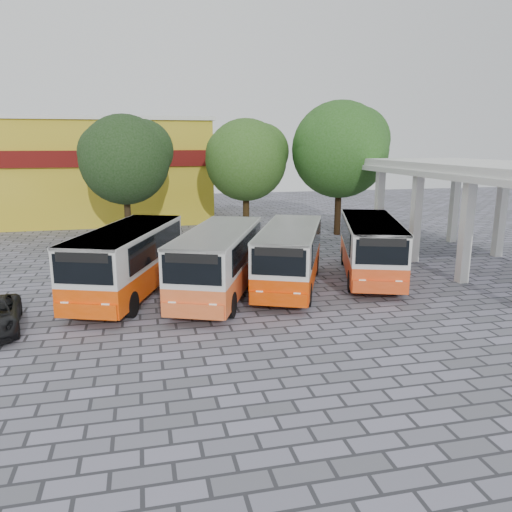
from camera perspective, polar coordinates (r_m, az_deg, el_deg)
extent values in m
plane|color=#585962|center=(20.19, 6.88, -5.75)|extent=(90.00, 90.00, 0.00)
cube|color=silver|center=(32.16, 13.90, 5.54)|extent=(0.45, 0.45, 5.00)
cube|color=silver|center=(34.87, 21.73, 5.55)|extent=(0.45, 0.45, 5.00)
cube|color=silver|center=(27.87, 25.25, 9.19)|extent=(6.60, 15.60, 0.40)
cube|color=silver|center=(27.89, 25.18, 8.47)|extent=(6.80, 15.80, 0.30)
cube|color=gold|center=(44.24, -18.93, 9.11)|extent=(20.00, 10.00, 8.00)
cube|color=#590C0A|center=(39.12, -19.78, 10.39)|extent=(20.00, 0.20, 1.20)
cube|color=silver|center=(44.20, -19.34, 14.47)|extent=(20.40, 10.40, 0.30)
cube|color=#F04603|center=(21.88, -14.33, -2.12)|extent=(5.03, 8.32, 1.05)
cube|color=silver|center=(21.60, -14.52, 1.10)|extent=(5.03, 8.32, 1.47)
cube|color=silver|center=(21.48, -14.62, 2.86)|extent=(5.08, 8.34, 0.12)
cube|color=black|center=(21.67, -17.74, 0.97)|extent=(2.35, 6.19, 1.05)
cube|color=black|center=(21.59, -11.29, 1.31)|extent=(2.35, 6.19, 1.05)
cube|color=black|center=(17.68, -14.78, -1.45)|extent=(2.03, 0.80, 1.05)
cube|color=black|center=(17.59, -14.86, -0.13)|extent=(1.80, 0.72, 0.34)
cylinder|color=black|center=(19.57, -17.56, -5.36)|extent=(0.28, 1.00, 1.00)
cylinder|color=black|center=(19.50, -11.22, -5.05)|extent=(0.28, 1.00, 1.00)
cylinder|color=black|center=(24.55, -16.69, -1.61)|extent=(0.28, 1.00, 1.00)
cylinder|color=black|center=(24.49, -11.66, -1.36)|extent=(0.28, 1.00, 1.00)
cube|color=orange|center=(21.24, -4.26, -2.25)|extent=(5.16, 8.16, 1.03)
cube|color=silver|center=(20.95, -4.31, 1.02)|extent=(5.16, 8.16, 1.44)
cube|color=silver|center=(20.82, -4.34, 2.81)|extent=(5.20, 8.18, 0.12)
cube|color=black|center=(20.80, -7.58, 0.90)|extent=(2.50, 6.02, 1.03)
cube|color=black|center=(21.15, -1.10, 1.21)|extent=(2.50, 6.02, 1.03)
cube|color=black|center=(17.15, -2.29, -1.59)|extent=(1.97, 0.85, 1.03)
cube|color=black|center=(17.05, -2.30, -0.25)|extent=(1.75, 0.76, 0.33)
cylinder|color=black|center=(18.79, -6.24, -5.59)|extent=(0.27, 0.98, 0.98)
cylinder|color=black|center=(19.14, 0.10, -5.17)|extent=(0.27, 0.98, 0.98)
cylinder|color=black|center=(23.67, -7.73, -1.73)|extent=(0.27, 0.98, 0.98)
cylinder|color=black|center=(23.94, -2.68, -1.45)|extent=(0.27, 0.98, 0.98)
cube|color=#E43D00|center=(22.45, 3.85, -1.48)|extent=(5.08, 7.88, 1.00)
cube|color=silver|center=(22.18, 3.89, 1.52)|extent=(5.08, 7.88, 1.40)
cube|color=silver|center=(22.06, 3.92, 3.15)|extent=(5.12, 7.90, 0.11)
cube|color=black|center=(21.87, 0.98, 1.42)|extent=(2.51, 5.79, 1.00)
cube|color=black|center=(22.54, 6.72, 1.68)|extent=(2.51, 5.79, 1.00)
cube|color=black|center=(18.64, 7.29, -0.72)|extent=(1.90, 0.85, 1.00)
cube|color=black|center=(18.56, 7.33, 0.48)|extent=(1.68, 0.76, 0.32)
cylinder|color=black|center=(19.99, 3.06, -4.43)|extent=(0.27, 0.95, 0.95)
cylinder|color=black|center=(20.64, 8.55, -4.01)|extent=(0.27, 0.95, 0.95)
cylinder|color=black|center=(24.60, -0.12, -1.08)|extent=(0.27, 0.95, 0.95)
cylinder|color=black|center=(25.13, 4.45, -0.82)|extent=(0.27, 0.95, 0.95)
cube|color=#E14414|center=(24.63, 12.86, -0.44)|extent=(4.75, 8.08, 1.02)
cube|color=silver|center=(24.38, 13.01, 2.35)|extent=(4.75, 8.08, 1.42)
cube|color=silver|center=(24.28, 13.08, 3.87)|extent=(4.80, 8.10, 0.12)
cube|color=black|center=(23.89, 10.45, 2.29)|extent=(2.16, 6.05, 1.02)
cube|color=black|center=(24.92, 15.46, 2.47)|extent=(2.16, 6.05, 1.02)
cube|color=black|center=(21.02, 17.61, 0.45)|extent=(1.98, 0.74, 1.02)
cube|color=black|center=(20.94, 17.69, 1.53)|extent=(1.76, 0.66, 0.33)
cylinder|color=black|center=(22.09, 13.18, -3.04)|extent=(0.27, 0.97, 0.97)
cylinder|color=black|center=(23.08, 17.86, -2.65)|extent=(0.27, 0.97, 0.97)
cylinder|color=black|center=(26.55, 8.44, -0.16)|extent=(0.27, 0.97, 0.97)
cylinder|color=black|center=(27.37, 12.52, 0.07)|extent=(0.27, 0.97, 0.97)
cylinder|color=#302413|center=(33.67, -14.46, 4.84)|extent=(0.42, 0.42, 3.85)
sphere|color=black|center=(33.39, -14.79, 10.59)|extent=(5.70, 5.70, 5.70)
sphere|color=black|center=(33.66, -12.86, 11.68)|extent=(3.99, 3.99, 3.99)
sphere|color=black|center=(33.22, -16.59, 11.21)|extent=(3.71, 3.71, 3.71)
cylinder|color=#362510|center=(35.11, -1.14, 5.50)|extent=(0.45, 0.45, 3.77)
sphere|color=#2A5216|center=(34.84, -1.16, 10.91)|extent=(5.60, 5.60, 5.60)
sphere|color=#2A5216|center=(35.36, 0.54, 11.85)|extent=(3.92, 3.92, 3.92)
sphere|color=#2A5216|center=(34.44, -2.73, 11.58)|extent=(3.64, 3.64, 3.64)
cylinder|color=black|center=(35.55, 9.35, 5.87)|extent=(0.45, 0.45, 4.32)
sphere|color=#1F4D14|center=(35.30, 9.58, 11.90)|extent=(6.58, 6.58, 6.58)
sphere|color=#1F4D14|center=(36.09, 11.41, 12.90)|extent=(4.61, 4.61, 4.61)
sphere|color=#1F4D14|center=(34.68, 7.93, 12.76)|extent=(4.28, 4.28, 4.28)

